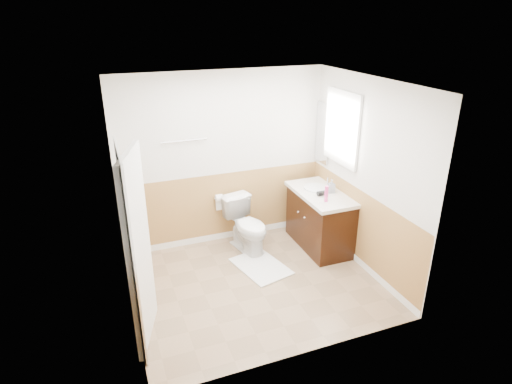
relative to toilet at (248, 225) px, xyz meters
name	(u,v)px	position (x,y,z in m)	size (l,w,h in m)	color
floor	(256,283)	(-0.20, -0.85, -0.38)	(3.00, 3.00, 0.00)	#8C7051
ceiling	(256,83)	(-0.20, -0.85, 2.12)	(3.00, 3.00, 0.00)	white
wall_back	(223,160)	(-0.20, 0.45, 0.87)	(3.00, 3.00, 0.00)	silver
wall_front	(307,246)	(-0.20, -2.15, 0.87)	(3.00, 3.00, 0.00)	silver
wall_left	(122,213)	(-1.70, -0.85, 0.87)	(3.00, 3.00, 0.00)	silver
wall_right	(365,177)	(1.30, -0.85, 0.87)	(3.00, 3.00, 0.00)	silver
wainscot_back	(225,208)	(-0.20, 0.44, 0.12)	(3.00, 3.00, 0.00)	#AF8446
wainscot_front	(303,313)	(-0.20, -2.14, 0.12)	(3.00, 3.00, 0.00)	#AF8446
wainscot_left	(131,274)	(-1.69, -0.85, 0.12)	(2.60, 2.60, 0.00)	#AF8446
wainscot_right	(359,229)	(1.29, -0.85, 0.12)	(2.60, 2.60, 0.00)	#AF8446
toilet	(248,225)	(0.00, 0.00, 0.00)	(0.43, 0.75, 0.77)	white
bath_mat	(261,266)	(0.00, -0.52, -0.37)	(0.55, 0.80, 0.02)	white
vanity_cabinet	(320,221)	(1.01, -0.27, 0.02)	(0.55, 1.10, 0.80)	black
vanity_knob_left	(305,218)	(0.71, -0.37, 0.17)	(0.03, 0.03, 0.03)	silver
vanity_knob_right	(298,212)	(0.71, -0.17, 0.17)	(0.03, 0.03, 0.03)	#B8B8BF
countertop	(321,194)	(1.00, -0.27, 0.44)	(0.60, 1.15, 0.05)	beige
sink_basin	(316,188)	(1.01, -0.12, 0.48)	(0.36, 0.36, 0.02)	silver
faucet	(328,182)	(1.19, -0.12, 0.54)	(0.02, 0.02, 0.14)	silver
lotion_bottle	(326,194)	(0.91, -0.57, 0.58)	(0.05, 0.05, 0.22)	#DE3986
soap_dispenser	(331,186)	(1.13, -0.32, 0.56)	(0.09, 0.09, 0.19)	gray
hair_dryer_body	(322,193)	(0.96, -0.37, 0.50)	(0.07, 0.07, 0.14)	black
hair_dryer_handle	(320,195)	(0.93, -0.36, 0.47)	(0.03, 0.03, 0.07)	black
mirror_panel	(323,133)	(1.28, 0.25, 1.17)	(0.02, 0.35, 0.90)	silver
window_frame	(342,128)	(1.27, -0.26, 1.37)	(0.04, 0.80, 1.00)	white
window_glass	(343,128)	(1.29, -0.26, 1.37)	(0.01, 0.70, 0.90)	white
door	(139,251)	(-1.60, -1.30, 0.64)	(0.05, 0.80, 2.04)	white
door_frame	(131,252)	(-1.68, -1.30, 0.65)	(0.02, 0.92, 2.10)	white
door_knob	(142,241)	(-1.54, -0.97, 0.57)	(0.06, 0.06, 0.06)	silver
towel_bar	(184,141)	(-0.75, 0.40, 1.22)	(0.02, 0.02, 0.62)	silver
tp_holder_bar	(219,198)	(-0.30, 0.38, 0.32)	(0.02, 0.02, 0.14)	silver
tp_roll	(219,198)	(-0.30, 0.38, 0.32)	(0.11, 0.11, 0.10)	white
tp_sheet	(219,205)	(-0.30, 0.38, 0.21)	(0.10, 0.01, 0.16)	white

